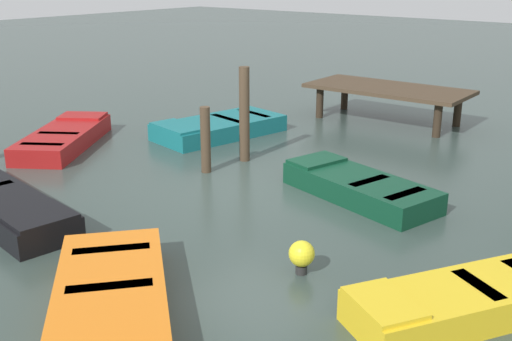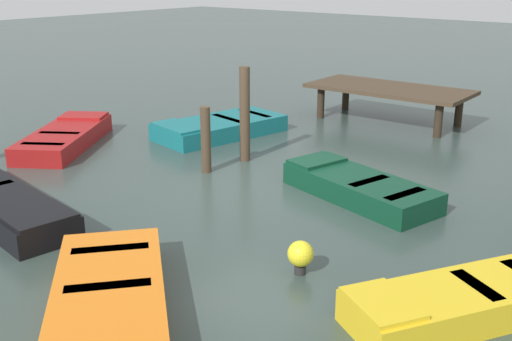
# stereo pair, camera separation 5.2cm
# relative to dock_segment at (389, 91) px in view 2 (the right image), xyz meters

# --- Properties ---
(ground_plane) EXTENTS (80.00, 80.00, 0.00)m
(ground_plane) POSITION_rel_dock_segment_xyz_m (0.55, -6.30, -0.83)
(ground_plane) COLOR #33423D
(dock_segment) EXTENTS (4.27, 2.07, 0.95)m
(dock_segment) POSITION_rel_dock_segment_xyz_m (0.00, 0.00, 0.00)
(dock_segment) COLOR #423323
(dock_segment) RESTS_ON ground_plane
(rowboat_yellow) EXTENTS (2.27, 2.94, 0.46)m
(rowboat_yellow) POSITION_rel_dock_segment_xyz_m (5.29, -8.29, -0.62)
(rowboat_yellow) COLOR gold
(rowboat_yellow) RESTS_ON ground_plane
(rowboat_orange) EXTENTS (3.72, 3.41, 0.46)m
(rowboat_orange) POSITION_rel_dock_segment_xyz_m (2.25, -11.09, -0.62)
(rowboat_orange) COLOR orange
(rowboat_orange) RESTS_ON ground_plane
(rowboat_teal) EXTENTS (2.06, 3.43, 0.46)m
(rowboat_teal) POSITION_rel_dock_segment_xyz_m (-2.57, -3.92, -0.62)
(rowboat_teal) COLOR #14666B
(rowboat_teal) RESTS_ON ground_plane
(rowboat_red) EXTENTS (2.87, 3.44, 0.46)m
(rowboat_red) POSITION_rel_dock_segment_xyz_m (-4.73, -6.90, -0.62)
(rowboat_red) COLOR maroon
(rowboat_red) RESTS_ON ground_plane
(rowboat_dark_green) EXTENTS (3.15, 1.84, 0.46)m
(rowboat_dark_green) POSITION_rel_dock_segment_xyz_m (2.32, -5.53, -0.62)
(rowboat_dark_green) COLOR #0C3823
(rowboat_dark_green) RESTS_ON ground_plane
(mooring_piling_mid_left) EXTENTS (0.22, 0.22, 2.03)m
(mooring_piling_mid_left) POSITION_rel_dock_segment_xyz_m (-0.75, -5.09, 0.18)
(mooring_piling_mid_left) COLOR #423323
(mooring_piling_mid_left) RESTS_ON ground_plane
(mooring_piling_mid_right) EXTENTS (0.20, 0.20, 1.36)m
(mooring_piling_mid_right) POSITION_rel_dock_segment_xyz_m (-0.85, -6.19, -0.15)
(mooring_piling_mid_right) COLOR #423323
(mooring_piling_mid_right) RESTS_ON ground_plane
(marker_buoy) EXTENTS (0.36, 0.36, 0.48)m
(marker_buoy) POSITION_rel_dock_segment_xyz_m (3.18, -8.57, -0.55)
(marker_buoy) COLOR #262626
(marker_buoy) RESTS_ON ground_plane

